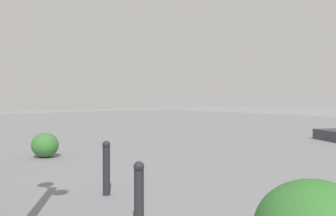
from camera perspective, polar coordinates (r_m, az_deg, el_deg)
The scene contains 3 objects.
bollard_near at distance 4.60m, azimuth -4.50°, elevation -13.11°, with size 0.13×0.13×0.84m.
bollard_mid at distance 6.21m, azimuth -9.47°, elevation -8.93°, with size 0.13×0.13×0.89m.
shrub_round at distance 10.36m, azimuth -18.42°, elevation -5.43°, with size 0.77×0.69×0.66m.
Camera 1 is at (0.02, 1.93, 1.62)m, focal length 39.57 mm.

